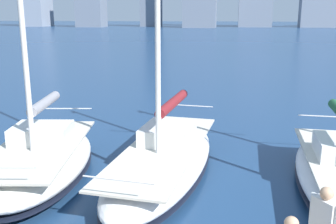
# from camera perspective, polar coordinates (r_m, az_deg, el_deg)

# --- Properties ---
(sailboat_maroon) EXTENTS (3.44, 8.63, 11.29)m
(sailboat_maroon) POSITION_cam_1_polar(r_m,az_deg,el_deg) (12.71, -0.54, -6.62)
(sailboat_maroon) COLOR white
(sailboat_maroon) RESTS_ON ground
(sailboat_grey) EXTENTS (4.00, 7.01, 11.21)m
(sailboat_grey) POSITION_cam_1_polar(r_m,az_deg,el_deg) (13.23, -18.09, -6.36)
(sailboat_grey) COLOR white
(sailboat_grey) RESTS_ON ground
(person_white_shirt) EXTENTS (0.42, 0.52, 1.69)m
(person_white_shirt) POSITION_cam_1_polar(r_m,az_deg,el_deg) (7.44, 21.64, -14.81)
(person_white_shirt) COLOR #4C473D
(person_white_shirt) RESTS_ON dock_pier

